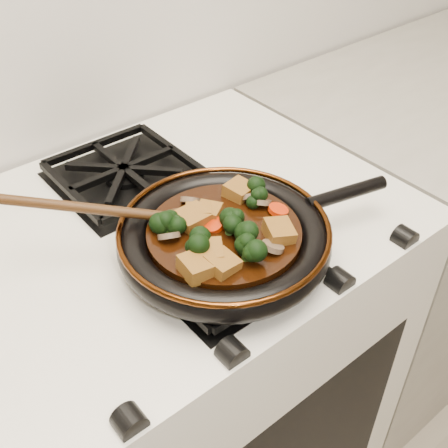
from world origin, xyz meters
TOP-DOWN VIEW (x-y plane):
  - stove at (0.00, 1.69)m, footprint 0.76×0.60m
  - burner_grate_front at (0.00, 1.55)m, footprint 0.23×0.23m
  - burner_grate_back at (0.00, 1.83)m, footprint 0.23×0.23m
  - skillet at (0.01, 1.55)m, footprint 0.43×0.31m
  - braising_sauce at (0.00, 1.55)m, footprint 0.22×0.22m
  - tofu_cube_0 at (-0.08, 1.51)m, footprint 0.05×0.05m
  - tofu_cube_1 at (-0.05, 1.52)m, footprint 0.06×0.06m
  - tofu_cube_2 at (-0.05, 1.49)m, footprint 0.04×0.04m
  - tofu_cube_3 at (0.01, 1.59)m, footprint 0.05×0.05m
  - tofu_cube_4 at (0.08, 1.60)m, footprint 0.05×0.05m
  - tofu_cube_5 at (0.05, 1.49)m, footprint 0.05×0.06m
  - tofu_cube_6 at (-0.02, 1.59)m, footprint 0.04×0.04m
  - tofu_cube_7 at (-0.01, 1.60)m, footprint 0.05×0.05m
  - broccoli_floret_0 at (-0.06, 1.60)m, footprint 0.08×0.08m
  - broccoli_floret_1 at (-0.01, 1.49)m, footprint 0.07×0.07m
  - broccoli_floret_2 at (0.01, 1.52)m, footprint 0.09×0.09m
  - broccoli_floret_3 at (0.08, 1.58)m, footprint 0.09×0.08m
  - broccoli_floret_4 at (0.01, 1.54)m, footprint 0.09×0.09m
  - broccoli_floret_5 at (-0.05, 1.54)m, footprint 0.08×0.09m
  - carrot_coin_0 at (0.09, 1.53)m, footprint 0.03×0.03m
  - carrot_coin_1 at (-0.06, 1.53)m, footprint 0.03×0.03m
  - carrot_coin_2 at (0.02, 1.56)m, footprint 0.03×0.03m
  - carrot_coin_3 at (-0.00, 1.57)m, footprint 0.03×0.03m
  - mushroom_slice_0 at (0.08, 1.58)m, footprint 0.04×0.04m
  - mushroom_slice_1 at (0.08, 1.56)m, footprint 0.04×0.04m
  - mushroom_slice_2 at (-0.07, 1.59)m, footprint 0.04×0.04m
  - mushroom_slice_3 at (0.00, 1.63)m, footprint 0.04×0.04m
  - mushroom_slice_4 at (0.03, 1.48)m, footprint 0.04×0.04m
  - wooden_spoon at (-0.10, 1.65)m, footprint 0.15×0.11m

SIDE VIEW (x-z plane):
  - stove at x=0.00m, z-range 0.00..0.90m
  - burner_grate_front at x=0.00m, z-range 0.90..0.93m
  - burner_grate_back at x=0.00m, z-range 0.90..0.93m
  - skillet at x=0.01m, z-range 0.92..0.97m
  - braising_sauce at x=0.00m, z-range 0.94..0.96m
  - carrot_coin_0 at x=0.09m, z-range 0.96..0.97m
  - carrot_coin_1 at x=-0.06m, z-range 0.95..0.98m
  - carrot_coin_2 at x=0.02m, z-range 0.95..0.97m
  - carrot_coin_3 at x=0.00m, z-range 0.96..0.97m
  - mushroom_slice_0 at x=0.08m, z-range 0.95..0.98m
  - mushroom_slice_1 at x=0.08m, z-range 0.95..0.98m
  - mushroom_slice_2 at x=-0.07m, z-range 0.95..0.98m
  - mushroom_slice_3 at x=0.00m, z-range 0.95..0.98m
  - mushroom_slice_4 at x=0.03m, z-range 0.96..0.98m
  - tofu_cube_3 at x=0.01m, z-range 0.96..0.98m
  - tofu_cube_2 at x=-0.05m, z-range 0.95..0.98m
  - tofu_cube_7 at x=-0.01m, z-range 0.95..0.98m
  - tofu_cube_4 at x=0.08m, z-range 0.95..0.98m
  - tofu_cube_1 at x=-0.05m, z-range 0.96..0.98m
  - tofu_cube_5 at x=0.05m, z-range 0.95..0.98m
  - tofu_cube_0 at x=-0.08m, z-range 0.95..0.98m
  - tofu_cube_6 at x=-0.02m, z-range 0.95..0.98m
  - broccoli_floret_3 at x=0.08m, z-range 0.94..1.00m
  - broccoli_floret_0 at x=-0.06m, z-range 0.93..1.00m
  - broccoli_floret_2 at x=0.01m, z-range 0.94..1.01m
  - broccoli_floret_1 at x=-0.01m, z-range 0.94..1.00m
  - broccoli_floret_4 at x=0.01m, z-range 0.94..1.01m
  - broccoli_floret_5 at x=-0.05m, z-range 0.94..1.01m
  - wooden_spoon at x=-0.10m, z-range 0.85..1.11m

